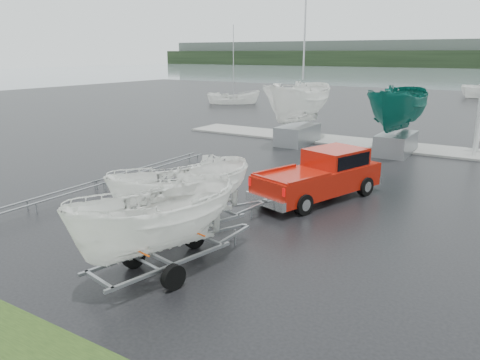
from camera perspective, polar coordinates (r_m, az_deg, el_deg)
ground_plane at (r=15.74m, az=11.81°, el=-4.47°), size 120.00×120.00×0.00m
dock at (r=27.92m, az=21.32°, el=3.53°), size 30.00×3.00×0.12m
pickup_truck at (r=17.50m, az=10.16°, el=0.79°), size 3.36×5.63×1.77m
trailer_hitched at (r=13.08m, az=-7.14°, el=4.37°), size 2.23×3.79×5.14m
trailer_parked at (r=10.82m, az=-10.40°, el=2.04°), size 2.10×3.77×5.17m
keelboat_0 at (r=27.60m, az=7.28°, el=12.65°), size 2.53×3.20×10.70m
keelboat_1 at (r=25.92m, az=19.12°, el=11.54°), size 2.46×3.20×7.65m
mast_rack_0 at (r=21.08m, az=-10.60°, el=1.62°), size 0.56×6.50×0.06m
mast_rack_1 at (r=17.33m, az=-24.10°, el=-2.45°), size 0.56×6.50×0.06m
moored_boat_0 at (r=50.20m, az=-0.79°, el=9.30°), size 2.98×2.96×10.80m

